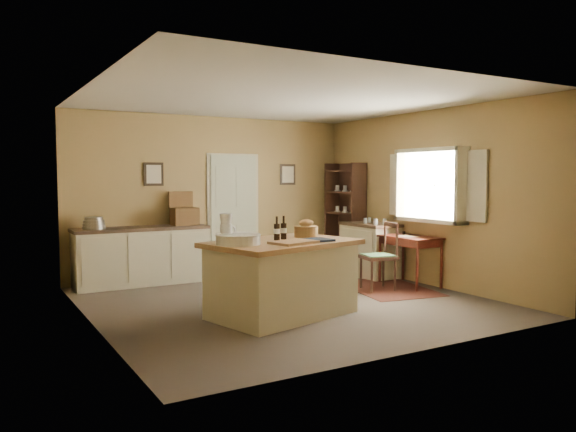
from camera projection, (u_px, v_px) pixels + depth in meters
name	position (u px, v px, depth m)	size (l,w,h in m)	color
ground	(287.00, 302.00, 7.54)	(5.00, 5.00, 0.00)	#52463E
wall_back	(214.00, 196.00, 9.61)	(5.00, 0.10, 2.70)	olive
wall_front	(420.00, 212.00, 5.30)	(5.00, 0.10, 2.70)	olive
wall_left	(92.00, 206.00, 6.20)	(0.10, 5.00, 2.70)	olive
wall_right	(426.00, 198.00, 8.70)	(0.10, 5.00, 2.70)	olive
ceiling	(287.00, 99.00, 7.36)	(5.00, 5.00, 0.00)	silver
door	(233.00, 213.00, 9.78)	(0.97, 0.06, 2.11)	#ADB396
framed_prints	(225.00, 174.00, 9.66)	(2.82, 0.02, 0.38)	black
window	(432.00, 185.00, 8.48)	(0.25, 1.99, 1.12)	#BEB896
work_island	(281.00, 276.00, 6.75)	(1.97, 1.52, 1.20)	#BEB896
sideboard	(142.00, 254.00, 8.74)	(2.06, 0.59, 1.18)	#BEB896
rug	(387.00, 288.00, 8.44)	(1.10, 1.60, 0.01)	#432013
writing_desk	(410.00, 242.00, 8.62)	(0.56, 0.92, 0.82)	#3A120C
desk_chair	(378.00, 257.00, 8.28)	(0.46, 0.46, 0.99)	black
right_cabinet	(370.00, 249.00, 9.48)	(0.58, 1.04, 0.99)	#BEB896
shelving_unit	(347.00, 216.00, 10.27)	(0.33, 0.87, 1.93)	black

